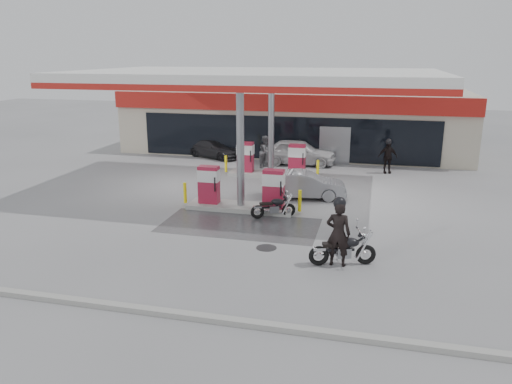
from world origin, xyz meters
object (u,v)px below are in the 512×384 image
Objects in this scene: pump_island_far at (271,163)px; main_motorcycle at (344,250)px; pump_island_near at (241,193)px; attendant at (266,152)px; parked_car_left at (214,149)px; hatchback_silver at (305,185)px; sedan_white at (298,152)px; parked_motorcycle at (274,208)px; biker_main at (338,234)px; biker_walking at (388,157)px.

main_motorcycle is at bearing -66.78° from pump_island_far.
pump_island_near is 1.00× the size of pump_island_far.
attendant is at bearing 95.29° from pump_island_near.
parked_car_left is at bearing 75.13° from attendant.
attendant is at bearing 95.35° from main_motorcycle.
attendant is at bearing 19.69° from hatchback_silver.
sedan_white reaches higher than parked_car_left.
attendant reaches higher than parked_motorcycle.
parked_motorcycle is (1.59, -6.78, -0.29)m from pump_island_far.
biker_main is (4.44, -4.84, 0.32)m from pump_island_near.
attendant is at bearing 80.52° from parked_motorcycle.
parked_motorcycle is 10.01m from sedan_white.
attendant is at bearing 123.34° from sedan_white.
attendant is at bearing 167.09° from biker_walking.
biker_main is 1.12× the size of attendant.
attendant is at bearing -64.73° from biker_main.
main_motorcycle is at bearing -167.59° from sedan_white.
pump_island_far is at bearing 161.23° from sedan_white.
pump_island_far is at bearing 95.78° from main_motorcycle.
pump_island_near and pump_island_far have the same top height.
pump_island_far is at bearing -64.44° from biker_main.
main_motorcycle is at bearing -77.08° from parked_motorcycle.
biker_main is at bearing -168.37° from sedan_white.
biker_main is 5.00m from parked_motorcycle.
biker_main reaches higher than pump_island_far.
main_motorcycle is 0.56× the size of hatchback_silver.
pump_island_far is 1.39× the size of hatchback_silver.
main_motorcycle is 0.47× the size of sedan_white.
hatchback_silver is at bearing -138.15° from attendant.
parked_motorcycle is (-3.04, 4.00, -0.06)m from main_motorcycle.
pump_island_far is 2.49× the size of main_motorcycle.
main_motorcycle is at bearing -110.85° from biker_walking.
attendant is (-0.74, 1.99, 0.21)m from pump_island_far.
hatchback_silver is (0.77, 3.10, 0.19)m from parked_motorcycle.
sedan_white is at bearing 154.20° from biker_walking.
biker_walking is (4.44, 8.98, 0.47)m from parked_motorcycle.
main_motorcycle is at bearing -158.08° from biker_main.
attendant is 0.49× the size of parked_car_left.
pump_island_near is 2.79× the size of attendant.
biker_walking is at bearing -40.88° from hatchback_silver.
hatchback_silver is (2.36, -3.68, -0.10)m from pump_island_far.
pump_island_far reaches higher than sedan_white.
biker_main reaches higher than biker_walking.
biker_walking reaches higher than parked_car_left.
pump_island_near is at bearing -44.19° from biker_main.
parked_car_left is at bearing 138.37° from pump_island_far.
biker_walking reaches higher than parked_motorcycle.
pump_island_far is at bearing 90.00° from pump_island_near.
sedan_white is 2.40× the size of attendant.
parked_motorcycle is at bearing -178.66° from sedan_white.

